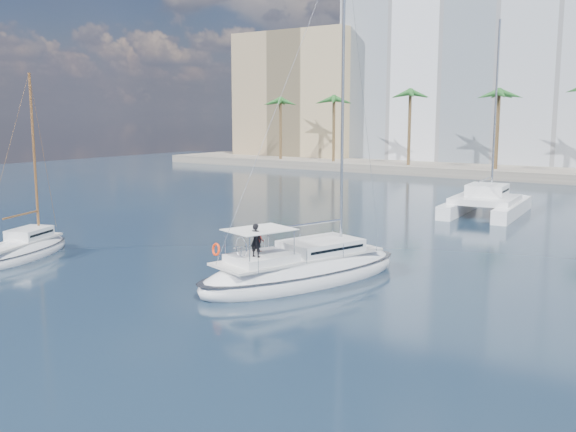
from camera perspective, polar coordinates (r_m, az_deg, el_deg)
The scene contains 10 objects.
ground at distance 34.41m, azimuth -2.38°, elevation -4.85°, with size 160.00×160.00×0.00m, color black.
quay at distance 90.28m, azimuth 21.62°, elevation 3.55°, with size 120.00×14.00×1.20m, color gray.
building_modern at distance 104.88m, azimuth 17.06°, elevation 11.80°, with size 42.00×16.00×28.00m, color white.
building_tan_left at distance 114.10m, azimuth 1.61°, elevation 10.42°, with size 22.00×14.00×22.00m, color tan.
palm_left at distance 99.67m, azimuth 1.71°, elevation 10.21°, with size 3.60×3.60×12.30m.
palm_centre at distance 86.08m, azimuth 21.38°, elevation 9.78°, with size 3.60×3.60×12.30m.
main_sloop at distance 32.08m, azimuth 1.35°, elevation -4.88°, with size 7.32×12.67×17.92m.
small_sloop at distance 40.34m, azimuth -22.48°, elevation -2.86°, with size 5.09×8.22×11.28m.
catamaran at distance 55.81m, azimuth 17.21°, elevation 1.29°, with size 6.33×11.27×15.96m.
seagull at distance 40.90m, azimuth 2.11°, elevation -1.87°, with size 1.01×0.43×0.19m.
Camera 1 is at (20.11, -26.67, 8.26)m, focal length 40.00 mm.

